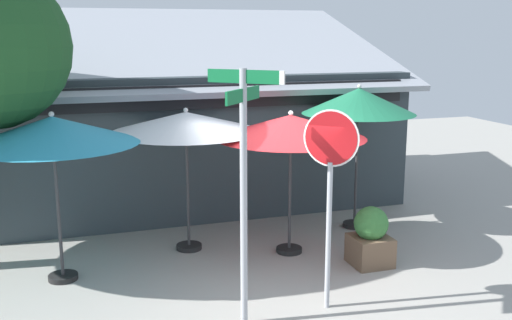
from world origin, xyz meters
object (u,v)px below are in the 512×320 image
patio_umbrella_forest_green_far_right (359,102)px  sidewalk_planter (371,237)px  patio_umbrella_ivory_center (186,123)px  street_sign_post (244,172)px  stop_sign (330,173)px  patio_umbrella_crimson_right (291,127)px  patio_umbrella_teal_left (53,131)px

patio_umbrella_forest_green_far_right → sidewalk_planter: patio_umbrella_forest_green_far_right is taller
patio_umbrella_ivory_center → sidewalk_planter: size_ratio=2.59×
street_sign_post → patio_umbrella_ivory_center: size_ratio=1.30×
street_sign_post → patio_umbrella_forest_green_far_right: (3.17, 3.06, 0.41)m
stop_sign → sidewalk_planter: 2.26m
stop_sign → patio_umbrella_crimson_right: size_ratio=1.09×
street_sign_post → patio_umbrella_ivory_center: 2.88m
stop_sign → patio_umbrella_teal_left: 4.03m
patio_umbrella_crimson_right → patio_umbrella_teal_left: bearing=-179.9°
patio_umbrella_crimson_right → patio_umbrella_forest_green_far_right: bearing=27.1°
patio_umbrella_teal_left → sidewalk_planter: (4.72, -0.93, -1.82)m
patio_umbrella_crimson_right → stop_sign: bearing=-97.3°
sidewalk_planter → street_sign_post: bearing=-153.3°
patio_umbrella_ivory_center → street_sign_post: bearing=-87.6°
patio_umbrella_ivory_center → patio_umbrella_forest_green_far_right: (3.29, 0.19, 0.21)m
patio_umbrella_crimson_right → patio_umbrella_ivory_center: bearing=157.0°
street_sign_post → patio_umbrella_teal_left: size_ratio=1.27×
stop_sign → street_sign_post: bearing=-175.6°
stop_sign → patio_umbrella_forest_green_far_right: patio_umbrella_forest_green_far_right is taller
patio_umbrella_teal_left → stop_sign: bearing=-31.5°
patio_umbrella_forest_green_far_right → sidewalk_planter: bearing=-110.1°
stop_sign → patio_umbrella_teal_left: (-3.42, 2.10, 0.39)m
patio_umbrella_ivory_center → sidewalk_planter: bearing=-31.5°
street_sign_post → stop_sign: size_ratio=1.20×
sidewalk_planter → stop_sign: bearing=-138.1°
patio_umbrella_forest_green_far_right → patio_umbrella_crimson_right: bearing=-152.9°
patio_umbrella_ivory_center → patio_umbrella_crimson_right: 1.73m
patio_umbrella_teal_left → patio_umbrella_forest_green_far_right: 5.45m
street_sign_post → patio_umbrella_forest_green_far_right: size_ratio=1.19×
stop_sign → patio_umbrella_ivory_center: size_ratio=1.08×
street_sign_post → patio_umbrella_teal_left: street_sign_post is taller
patio_umbrella_ivory_center → sidewalk_planter: patio_umbrella_ivory_center is taller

